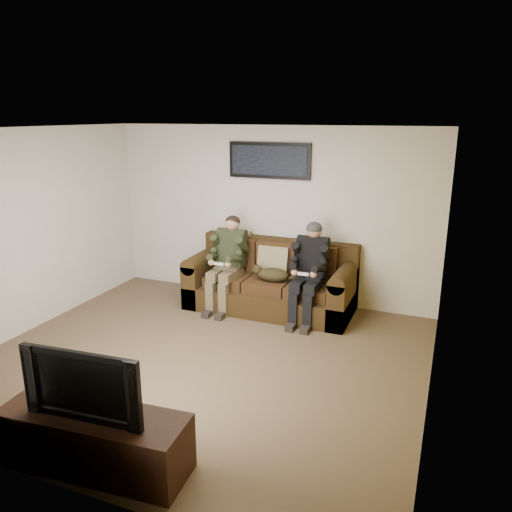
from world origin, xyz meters
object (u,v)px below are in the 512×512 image
at_px(person_right, 310,266).
at_px(tv_stand, 95,440).
at_px(sofa, 272,283).
at_px(cat, 271,274).
at_px(framed_poster, 269,160).
at_px(person_left, 228,257).
at_px(television, 89,380).

relative_size(person_right, tv_stand, 0.87).
distance_m(sofa, cat, 0.30).
bearing_deg(framed_poster, sofa, -62.31).
xyz_separation_m(person_right, framed_poster, (-0.81, 0.58, 1.34)).
height_order(person_left, cat, person_left).
height_order(sofa, framed_poster, framed_poster).
bearing_deg(cat, framed_poster, 114.02).
relative_size(sofa, person_right, 1.77).
distance_m(cat, framed_poster, 1.65).
relative_size(sofa, person_left, 1.78).
xyz_separation_m(person_right, tv_stand, (-0.74, -3.59, -0.52)).
xyz_separation_m(framed_poster, television, (0.07, -4.17, -1.33)).
xyz_separation_m(sofa, person_left, (-0.61, -0.20, 0.39)).
bearing_deg(television, tv_stand, 0.00).
bearing_deg(cat, tv_stand, -92.97).
relative_size(cat, framed_poster, 0.53).
distance_m(person_left, tv_stand, 3.65).
bearing_deg(person_right, framed_poster, 144.49).
bearing_deg(cat, television, -92.97).
xyz_separation_m(sofa, framed_poster, (-0.20, 0.38, 1.73)).
bearing_deg(person_left, tv_stand, -82.24).
relative_size(cat, television, 0.65).
height_order(cat, framed_poster, framed_poster).
height_order(person_left, person_right, person_right).
height_order(framed_poster, television, framed_poster).
xyz_separation_m(cat, tv_stand, (-0.19, -3.58, -0.33)).
bearing_deg(television, person_right, 73.91).
bearing_deg(cat, person_right, 0.48).
height_order(person_right, framed_poster, framed_poster).
height_order(person_left, tv_stand, person_left).
bearing_deg(cat, person_left, 179.64).
height_order(sofa, television, television).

